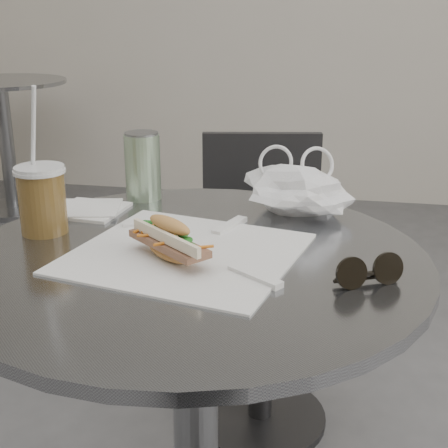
% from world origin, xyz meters
% --- Properties ---
extents(cafe_table, '(0.76, 0.76, 0.74)m').
position_xyz_m(cafe_table, '(0.00, 0.20, 0.47)').
color(cafe_table, slate).
rests_on(cafe_table, ground).
extents(bg_table, '(0.70, 0.70, 0.74)m').
position_xyz_m(bg_table, '(-1.60, 2.40, 0.47)').
color(bg_table, slate).
rests_on(bg_table, ground).
extents(chair_far, '(0.42, 0.44, 0.79)m').
position_xyz_m(chair_far, '(0.03, 0.83, 0.35)').
color(chair_far, '#2D2D2F').
rests_on(chair_far, ground).
extents(sandwich_paper, '(0.40, 0.39, 0.00)m').
position_xyz_m(sandwich_paper, '(-0.01, 0.20, 0.74)').
color(sandwich_paper, white).
rests_on(sandwich_paper, cafe_table).
extents(banh_mi, '(0.20, 0.18, 0.07)m').
position_xyz_m(banh_mi, '(-0.03, 0.17, 0.77)').
color(banh_mi, tan).
rests_on(banh_mi, sandwich_paper).
extents(iced_coffee, '(0.09, 0.09, 0.26)m').
position_xyz_m(iced_coffee, '(-0.28, 0.25, 0.80)').
color(iced_coffee, brown).
rests_on(iced_coffee, cafe_table).
extents(sunglasses, '(0.10, 0.07, 0.05)m').
position_xyz_m(sunglasses, '(0.27, 0.14, 0.76)').
color(sunglasses, black).
rests_on(sunglasses, cafe_table).
extents(plastic_bag, '(0.21, 0.17, 0.10)m').
position_xyz_m(plastic_bag, '(0.14, 0.42, 0.79)').
color(plastic_bag, white).
rests_on(plastic_bag, cafe_table).
extents(napkin_stack, '(0.14, 0.14, 0.01)m').
position_xyz_m(napkin_stack, '(-0.25, 0.37, 0.74)').
color(napkin_stack, white).
rests_on(napkin_stack, cafe_table).
extents(drink_can, '(0.07, 0.07, 0.14)m').
position_xyz_m(drink_can, '(-0.17, 0.48, 0.81)').
color(drink_can, '#59874F').
rests_on(drink_can, cafe_table).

